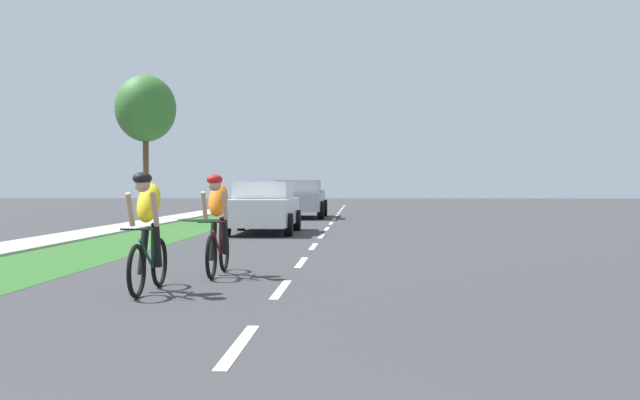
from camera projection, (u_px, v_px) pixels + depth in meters
ground_plane at (323, 233)px, 21.68m from camera, size 120.00×120.00×0.00m
grass_verge at (164, 233)px, 21.93m from camera, size 2.52×70.00×0.01m
sidewalk_concrete at (98, 232)px, 22.04m from camera, size 1.52×70.00×0.10m
lane_markings_center at (329, 226)px, 25.67m from camera, size 0.12×54.30×0.01m
cyclist_lead at (148, 231)px, 9.64m from camera, size 0.42×1.72×1.58m
cyclist_trailing at (218, 224)px, 11.48m from camera, size 0.42×1.72×1.58m
sedan_white at (263, 207)px, 21.78m from camera, size 1.98×4.30×1.52m
pickup_silver at (300, 199)px, 32.00m from camera, size 2.22×5.10×1.64m
street_tree_near at (146, 109)px, 30.20m from camera, size 2.49×2.49×5.95m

